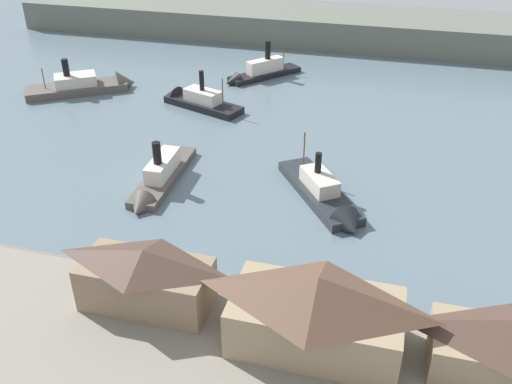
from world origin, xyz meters
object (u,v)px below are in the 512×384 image
Objects in this scene: ferry_moored_east at (258,73)px; ferry_departing_north at (158,180)px; ferry_approaching_west at (195,100)px; ferry_shed_central_terminal at (316,311)px; ferry_outer_harbor at (90,85)px; ferry_shed_east_terminal at (146,277)px; ferry_near_quay at (327,198)px.

ferry_moored_east is 0.82× the size of ferry_departing_north.
ferry_approaching_west is 0.90× the size of ferry_departing_north.
ferry_shed_central_terminal is 0.78× the size of ferry_outer_harbor.
ferry_shed_central_terminal is (20.26, -1.25, 0.72)m from ferry_shed_east_terminal.
ferry_outer_harbor is at bearing 131.68° from ferry_departing_north.
ferry_approaching_west is at bearing 135.86° from ferry_near_quay.
ferry_moored_east is (8.80, 20.05, 0.15)m from ferry_approaching_west.
ferry_approaching_west is (-16.95, 62.13, -3.82)m from ferry_shed_east_terminal.
ferry_moored_east is (-28.41, 83.43, -4.38)m from ferry_shed_central_terminal.
ferry_shed_central_terminal is at bearing -83.82° from ferry_near_quay.
ferry_approaching_west reaches higher than ferry_departing_north.
ferry_outer_harbor is at bearing 175.54° from ferry_approaching_west.
ferry_near_quay is at bearing -30.10° from ferry_outer_harbor.
ferry_departing_north is at bearing 137.10° from ferry_shed_central_terminal.
ferry_moored_east is (35.21, 17.99, 0.07)m from ferry_outer_harbor.
ferry_outer_harbor is (-26.41, 2.06, 0.09)m from ferry_approaching_west.
ferry_outer_harbor is (-60.32, 34.96, 0.21)m from ferry_near_quay.
ferry_near_quay is 27.79m from ferry_departing_north.
ferry_shed_central_terminal reaches higher than ferry_moored_east.
ferry_near_quay reaches higher than ferry_outer_harbor.
ferry_shed_east_terminal is 0.76× the size of ferry_approaching_west.
ferry_outer_harbor reaches higher than ferry_departing_north.
ferry_outer_harbor is 1.28× the size of ferry_moored_east.
ferry_approaching_west is 21.90m from ferry_moored_east.
ferry_outer_harbor is at bearing 149.90° from ferry_near_quay.
ferry_moored_east is at bearing 95.66° from ferry_shed_east_terminal.
ferry_near_quay is (16.96, 29.23, -3.94)m from ferry_shed_east_terminal.
ferry_shed_east_terminal reaches higher than ferry_approaching_west.
ferry_approaching_west is 0.94× the size of ferry_near_quay.
ferry_shed_east_terminal reaches higher than ferry_near_quay.
ferry_near_quay is at bearing 3.37° from ferry_departing_north.
ferry_shed_central_terminal reaches higher than ferry_shed_east_terminal.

